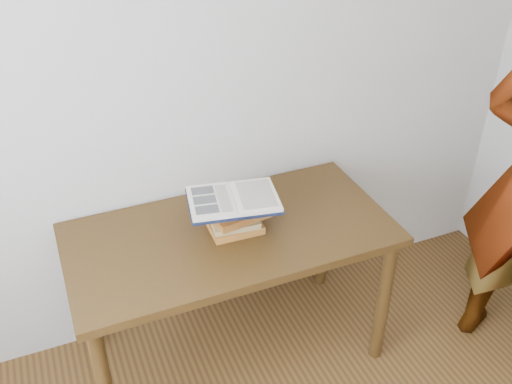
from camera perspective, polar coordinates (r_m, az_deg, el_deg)
name	(u,v)px	position (r m, az deg, el deg)	size (l,w,h in m)	color
room_shell	(454,292)	(0.93, 19.20, -9.46)	(3.54, 3.54, 2.62)	beige
desk	(231,249)	(2.51, -2.53, -5.70)	(1.40, 0.70, 0.75)	#3E290F
book_stack	(235,214)	(2.42, -2.10, -2.20)	(0.26, 0.19, 0.16)	#AD6327
open_book	(233,200)	(2.35, -2.27, -0.77)	(0.41, 0.32, 0.03)	black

